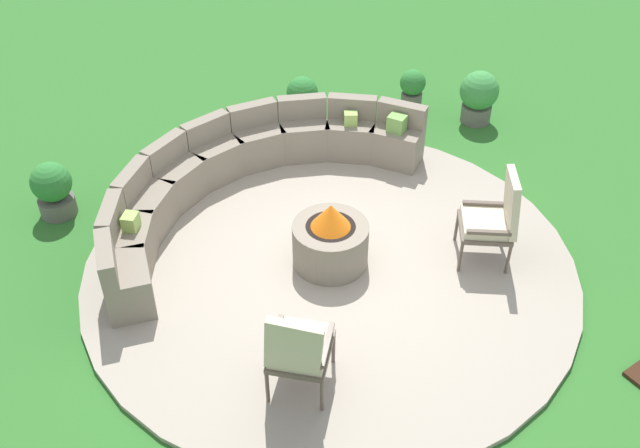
% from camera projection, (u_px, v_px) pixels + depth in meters
% --- Properties ---
extents(ground_plane, '(24.00, 24.00, 0.00)m').
position_uv_depth(ground_plane, '(330.00, 265.00, 7.78)').
color(ground_plane, '#2D6B28').
extents(patio_circle, '(5.37, 5.37, 0.06)m').
position_uv_depth(patio_circle, '(330.00, 263.00, 7.76)').
color(patio_circle, '#9E9384').
rests_on(patio_circle, ground_plane).
extents(fire_pit, '(0.82, 0.82, 0.77)m').
position_uv_depth(fire_pit, '(330.00, 240.00, 7.55)').
color(fire_pit, gray).
rests_on(fire_pit, patio_circle).
extents(curved_stone_bench, '(4.53, 2.13, 0.79)m').
position_uv_depth(curved_stone_bench, '(241.00, 174.00, 8.48)').
color(curved_stone_bench, gray).
rests_on(curved_stone_bench, patio_circle).
extents(lounge_chair_front_left, '(0.79, 0.81, 1.07)m').
position_uv_depth(lounge_chair_front_left, '(298.00, 348.00, 6.06)').
color(lounge_chair_front_left, brown).
rests_on(lounge_chair_front_left, patio_circle).
extents(lounge_chair_front_right, '(0.77, 0.78, 1.09)m').
position_uv_depth(lounge_chair_front_right, '(495.00, 217.00, 7.45)').
color(lounge_chair_front_right, brown).
rests_on(lounge_chair_front_right, patio_circle).
extents(potted_plant_0, '(0.55, 0.55, 0.76)m').
position_uv_depth(potted_plant_0, '(479.00, 95.00, 9.92)').
color(potted_plant_0, '#605B56').
rests_on(potted_plant_0, ground_plane).
extents(potted_plant_1, '(0.37, 0.37, 0.66)m').
position_uv_depth(potted_plant_1, '(412.00, 89.00, 10.15)').
color(potted_plant_1, '#605B56').
rests_on(potted_plant_1, ground_plane).
extents(potted_plant_2, '(0.48, 0.48, 0.69)m').
position_uv_depth(potted_plant_2, '(53.00, 189.00, 8.28)').
color(potted_plant_2, '#605B56').
rests_on(potted_plant_2, ground_plane).
extents(potted_plant_4, '(0.44, 0.44, 0.71)m').
position_uv_depth(potted_plant_4, '(302.00, 99.00, 9.89)').
color(potted_plant_4, '#605B56').
rests_on(potted_plant_4, ground_plane).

